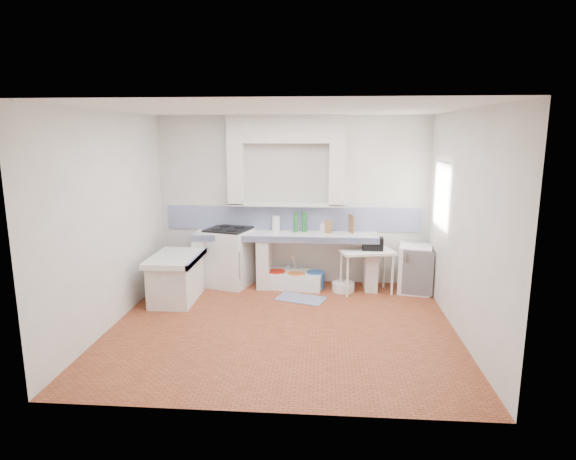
# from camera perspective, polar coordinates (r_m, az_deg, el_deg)

# --- Properties ---
(floor) EXTENTS (4.50, 4.50, 0.00)m
(floor) POSITION_cam_1_polar(r_m,az_deg,el_deg) (6.47, -0.69, -11.39)
(floor) COLOR #9D492B
(floor) RESTS_ON ground
(ceiling) EXTENTS (4.50, 4.50, 0.00)m
(ceiling) POSITION_cam_1_polar(r_m,az_deg,el_deg) (5.97, -0.76, 14.23)
(ceiling) COLOR white
(ceiling) RESTS_ON ground
(wall_back) EXTENTS (4.50, 0.00, 4.50)m
(wall_back) POSITION_cam_1_polar(r_m,az_deg,el_deg) (8.03, 0.55, 3.52)
(wall_back) COLOR white
(wall_back) RESTS_ON ground
(wall_front) EXTENTS (4.50, 0.00, 4.50)m
(wall_front) POSITION_cam_1_polar(r_m,az_deg,el_deg) (4.13, -3.20, -4.23)
(wall_front) COLOR white
(wall_front) RESTS_ON ground
(wall_left) EXTENTS (0.00, 4.50, 4.50)m
(wall_left) POSITION_cam_1_polar(r_m,az_deg,el_deg) (6.65, -20.42, 1.11)
(wall_left) COLOR white
(wall_left) RESTS_ON ground
(wall_right) EXTENTS (0.00, 4.50, 4.50)m
(wall_right) POSITION_cam_1_polar(r_m,az_deg,el_deg) (6.28, 20.19, 0.55)
(wall_right) COLOR white
(wall_right) RESTS_ON ground
(alcove_mass) EXTENTS (1.90, 0.25, 0.45)m
(alcove_mass) POSITION_cam_1_polar(r_m,az_deg,el_deg) (7.84, -0.24, 11.94)
(alcove_mass) COLOR white
(alcove_mass) RESTS_ON ground
(window_frame) EXTENTS (0.35, 0.86, 1.06)m
(window_frame) POSITION_cam_1_polar(r_m,az_deg,el_deg) (7.44, 19.14, 3.80)
(window_frame) COLOR #361D11
(window_frame) RESTS_ON ground
(lace_valance) EXTENTS (0.01, 0.84, 0.24)m
(lace_valance) POSITION_cam_1_polar(r_m,az_deg,el_deg) (7.37, 18.23, 6.76)
(lace_valance) COLOR white
(lace_valance) RESTS_ON ground
(counter_slab) EXTENTS (3.00, 0.60, 0.08)m
(counter_slab) POSITION_cam_1_polar(r_m,az_deg,el_deg) (7.84, -0.34, -0.69)
(counter_slab) COLOR white
(counter_slab) RESTS_ON ground
(counter_lip) EXTENTS (3.00, 0.04, 0.10)m
(counter_lip) POSITION_cam_1_polar(r_m,az_deg,el_deg) (7.57, -0.51, -1.14)
(counter_lip) COLOR navy
(counter_lip) RESTS_ON ground
(counter_pier_left) EXTENTS (0.20, 0.55, 0.82)m
(counter_pier_left) POSITION_cam_1_polar(r_m,az_deg,el_deg) (8.18, -10.18, -3.60)
(counter_pier_left) COLOR white
(counter_pier_left) RESTS_ON ground
(counter_pier_mid) EXTENTS (0.20, 0.55, 0.82)m
(counter_pier_mid) POSITION_cam_1_polar(r_m,az_deg,el_deg) (7.98, -2.84, -3.80)
(counter_pier_mid) COLOR white
(counter_pier_mid) RESTS_ON ground
(counter_pier_right) EXTENTS (0.20, 0.55, 0.82)m
(counter_pier_right) POSITION_cam_1_polar(r_m,az_deg,el_deg) (7.96, 9.79, -4.01)
(counter_pier_right) COLOR white
(counter_pier_right) RESTS_ON ground
(peninsula_top) EXTENTS (0.70, 1.10, 0.08)m
(peninsula_top) POSITION_cam_1_polar(r_m,az_deg,el_deg) (7.43, -13.28, -3.28)
(peninsula_top) COLOR white
(peninsula_top) RESTS_ON ground
(peninsula_base) EXTENTS (0.60, 1.00, 0.62)m
(peninsula_base) POSITION_cam_1_polar(r_m,az_deg,el_deg) (7.52, -13.15, -5.86)
(peninsula_base) COLOR white
(peninsula_base) RESTS_ON ground
(peninsula_lip) EXTENTS (0.04, 1.10, 0.10)m
(peninsula_lip) POSITION_cam_1_polar(r_m,az_deg,el_deg) (7.33, -10.81, -3.36)
(peninsula_lip) COLOR navy
(peninsula_lip) RESTS_ON ground
(backsplash) EXTENTS (4.27, 0.03, 0.40)m
(backsplash) POSITION_cam_1_polar(r_m,az_deg,el_deg) (8.06, 0.54, 1.40)
(backsplash) COLOR navy
(backsplash) RESTS_ON ground
(stove) EXTENTS (0.82, 0.81, 0.94)m
(stove) POSITION_cam_1_polar(r_m,az_deg,el_deg) (8.05, -7.02, -3.29)
(stove) COLOR white
(stove) RESTS_ON ground
(sink) EXTENTS (1.02, 0.63, 0.23)m
(sink) POSITION_cam_1_polar(r_m,az_deg,el_deg) (7.98, 0.62, -5.99)
(sink) COLOR white
(sink) RESTS_ON ground
(side_table) EXTENTS (0.92, 0.65, 0.04)m
(side_table) POSITION_cam_1_polar(r_m,az_deg,el_deg) (7.75, 9.32, -4.91)
(side_table) COLOR white
(side_table) RESTS_ON ground
(fridge) EXTENTS (0.58, 0.58, 0.76)m
(fridge) POSITION_cam_1_polar(r_m,az_deg,el_deg) (7.93, 14.86, -4.50)
(fridge) COLOR white
(fridge) RESTS_ON ground
(bucket_red) EXTENTS (0.32, 0.32, 0.28)m
(bucket_red) POSITION_cam_1_polar(r_m,az_deg,el_deg) (7.97, -1.39, -5.86)
(bucket_red) COLOR red
(bucket_red) RESTS_ON ground
(bucket_orange) EXTENTS (0.36, 0.36, 0.27)m
(bucket_orange) POSITION_cam_1_polar(r_m,az_deg,el_deg) (7.86, 1.00, -6.13)
(bucket_orange) COLOR orange
(bucket_orange) RESTS_ON ground
(bucket_blue) EXTENTS (0.34, 0.34, 0.28)m
(bucket_blue) POSITION_cam_1_polar(r_m,az_deg,el_deg) (7.94, 3.30, -5.94)
(bucket_blue) COLOR blue
(bucket_blue) RESTS_ON ground
(basin_white) EXTENTS (0.47, 0.47, 0.14)m
(basin_white) POSITION_cam_1_polar(r_m,az_deg,el_deg) (7.85, 6.58, -6.72)
(basin_white) COLOR white
(basin_white) RESTS_ON ground
(water_bottle_a) EXTENTS (0.10, 0.10, 0.31)m
(water_bottle_a) POSITION_cam_1_polar(r_m,az_deg,el_deg) (8.16, -0.03, -5.32)
(water_bottle_a) COLOR silver
(water_bottle_a) RESTS_ON ground
(water_bottle_b) EXTENTS (0.10, 0.10, 0.29)m
(water_bottle_b) POSITION_cam_1_polar(r_m,az_deg,el_deg) (8.13, 1.56, -5.46)
(water_bottle_b) COLOR silver
(water_bottle_b) RESTS_ON ground
(black_bag) EXTENTS (0.33, 0.19, 0.20)m
(black_bag) POSITION_cam_1_polar(r_m,az_deg,el_deg) (7.68, 10.06, -1.64)
(black_bag) COLOR black
(black_bag) RESTS_ON side_table
(green_bottle_a) EXTENTS (0.08, 0.08, 0.31)m
(green_bottle_a) POSITION_cam_1_polar(r_m,az_deg,el_deg) (7.92, 0.90, 0.89)
(green_bottle_a) COLOR #1E6E29
(green_bottle_a) RESTS_ON counter_slab
(green_bottle_b) EXTENTS (0.08, 0.08, 0.34)m
(green_bottle_b) POSITION_cam_1_polar(r_m,az_deg,el_deg) (7.93, 1.94, 0.98)
(green_bottle_b) COLOR #1E6E29
(green_bottle_b) RESTS_ON counter_slab
(knife_block) EXTENTS (0.12, 0.11, 0.21)m
(knife_block) POSITION_cam_1_polar(r_m,az_deg,el_deg) (7.87, 4.84, 0.40)
(knife_block) COLOR olive
(knife_block) RESTS_ON counter_slab
(cutting_board) EXTENTS (0.08, 0.21, 0.29)m
(cutting_board) POSITION_cam_1_polar(r_m,az_deg,el_deg) (7.94, 7.56, 0.74)
(cutting_board) COLOR olive
(cutting_board) RESTS_ON counter_slab
(paper_towel) EXTENTS (0.17, 0.17, 0.26)m
(paper_towel) POSITION_cam_1_polar(r_m,az_deg,el_deg) (7.97, -1.44, 0.76)
(paper_towel) COLOR white
(paper_towel) RESTS_ON counter_slab
(soap_bottle) EXTENTS (0.09, 0.10, 0.21)m
(soap_bottle) POSITION_cam_1_polar(r_m,az_deg,el_deg) (7.93, 4.21, 0.49)
(soap_bottle) COLOR white
(soap_bottle) RESTS_ON counter_slab
(rug) EXTENTS (0.82, 0.62, 0.01)m
(rug) POSITION_cam_1_polar(r_m,az_deg,el_deg) (7.46, 1.54, -8.17)
(rug) COLOR #38447F
(rug) RESTS_ON ground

